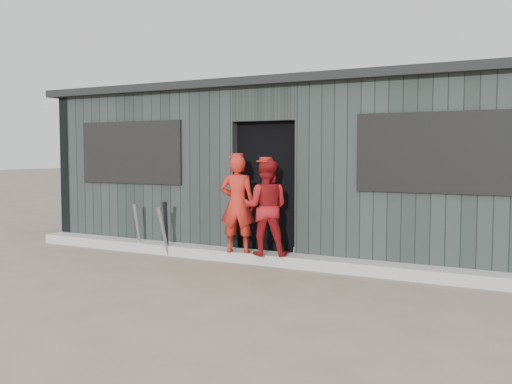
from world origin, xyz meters
The scene contains 9 objects.
ground centered at (0.00, 0.00, 0.00)m, with size 80.00×80.00×0.00m, color #776452.
curb centered at (0.00, 1.82, 0.07)m, with size 8.00×0.36×0.15m, color #A5A5A0.
bat_left centered at (-2.07, 1.74, 0.38)m, with size 0.07×0.07×0.75m, color gray.
bat_mid centered at (-1.44, 1.58, 0.38)m, with size 0.07×0.07×0.75m, color gray.
bat_right centered at (-1.49, 1.70, 0.41)m, with size 0.07×0.07×0.82m, color black.
player_red_left centered at (-0.23, 1.68, 0.83)m, with size 0.50×0.33×1.37m, color red.
player_red_right centered at (0.22, 1.67, 0.81)m, with size 0.64×0.50×1.31m, color maroon.
player_grey_back centered at (0.57, 2.33, 0.66)m, with size 0.64×0.42×1.32m, color silver.
dugout centered at (0.00, 3.50, 1.29)m, with size 8.30×3.30×2.62m.
Camera 1 is at (3.73, -5.20, 1.55)m, focal length 40.00 mm.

